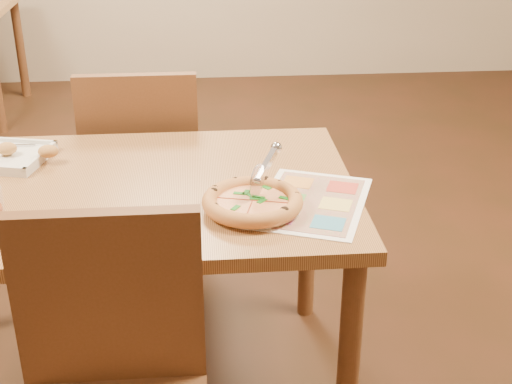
{
  "coord_description": "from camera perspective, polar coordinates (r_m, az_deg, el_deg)",
  "views": [
    {
      "loc": [
        0.21,
        -1.86,
        1.58
      ],
      "look_at": [
        0.36,
        -0.17,
        0.77
      ],
      "focal_mm": 50.0,
      "sensor_mm": 36.0,
      "label": 1
    }
  ],
  "objects": [
    {
      "name": "pizza_cutter",
      "position": [
        1.91,
        0.61,
        1.79
      ],
      "size": [
        0.09,
        0.16,
        0.1
      ],
      "rotation": [
        0.0,
        0.0,
        1.06
      ],
      "color": "silver",
      "rests_on": "pizza"
    },
    {
      "name": "pizza",
      "position": [
        1.88,
        -0.28,
        -0.78
      ],
      "size": [
        0.27,
        0.27,
        0.04
      ],
      "rotation": [
        0.0,
        0.0,
        -0.26
      ],
      "color": "#D28448",
      "rests_on": "plate"
    },
    {
      "name": "chair_near",
      "position": [
        1.63,
        -11.63,
        -13.56
      ],
      "size": [
        0.42,
        0.42,
        0.47
      ],
      "color": "brown",
      "rests_on": "ground"
    },
    {
      "name": "plate",
      "position": [
        1.9,
        0.0,
        -1.19
      ],
      "size": [
        0.26,
        0.26,
        0.01
      ],
      "primitive_type": "cylinder",
      "rotation": [
        0.0,
        0.0,
        -0.06
      ],
      "color": "white",
      "rests_on": "dining_table"
    },
    {
      "name": "chair_far",
      "position": [
        2.67,
        -9.08,
        2.93
      ],
      "size": [
        0.42,
        0.42,
        0.47
      ],
      "rotation": [
        0.0,
        0.0,
        3.14
      ],
      "color": "brown",
      "rests_on": "ground"
    },
    {
      "name": "dining_table",
      "position": [
        2.1,
        -10.17,
        -1.67
      ],
      "size": [
        1.3,
        0.85,
        0.72
      ],
      "color": "#A67542",
      "rests_on": "ground"
    },
    {
      "name": "menu",
      "position": [
        1.94,
        4.51,
        -0.81
      ],
      "size": [
        0.39,
        0.46,
        0.0
      ],
      "primitive_type": "cube",
      "rotation": [
        0.0,
        0.0,
        -0.36
      ],
      "color": "white",
      "rests_on": "dining_table"
    }
  ]
}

